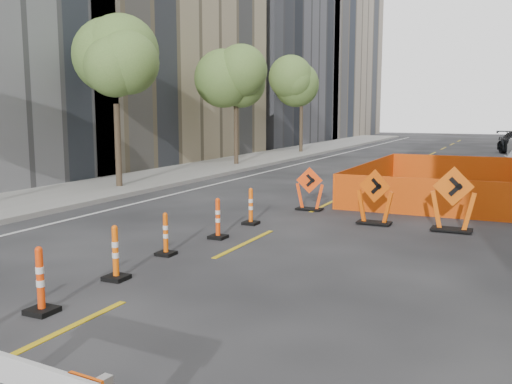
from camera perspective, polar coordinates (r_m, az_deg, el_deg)
The scene contains 16 objects.
ground_plane at distance 10.02m, azimuth -11.37°, elevation -9.90°, with size 140.00×140.00×0.00m, color black.
sidewalk_left at distance 24.71m, azimuth -11.71°, elevation 1.08°, with size 4.00×90.00×0.15m, color gray.
bld_left_d at distance 52.19m, azimuth -0.82°, elevation 12.57°, with size 12.00×16.00×14.00m, color #4C4C51.
bld_left_e at distance 67.53m, azimuth 5.45°, elevation 14.11°, with size 12.00×20.00×20.00m, color gray.
tree_l_b at distance 22.62m, azimuth -13.88°, elevation 11.66°, with size 2.80×2.80×5.95m.
tree_l_c at distance 31.05m, azimuth -2.03°, elevation 10.91°, with size 2.80×2.80×5.95m.
tree_l_d at distance 40.21m, azimuth 4.58°, elevation 10.29°, with size 2.80×2.80×5.95m.
channelizer_2 at distance 9.35m, azimuth -20.77°, elevation -8.24°, with size 0.41×0.41×1.05m, color #E73B09, non-canonical shape.
channelizer_3 at distance 10.74m, azimuth -13.88°, elevation -5.91°, with size 0.40×0.40×1.02m, color #EA5A09, non-canonical shape.
channelizer_4 at distance 12.32m, azimuth -9.03°, elevation -4.17°, with size 0.37×0.37×0.93m, color #DF5309, non-canonical shape.
channelizer_5 at distance 13.75m, azimuth -3.84°, elevation -2.64°, with size 0.39×0.39×0.99m, color #EE420A, non-canonical shape.
channelizer_6 at distance 15.40m, azimuth -0.53°, elevation -1.43°, with size 0.39×0.39×1.00m, color #FF5F0A, non-canonical shape.
chevron_sign_left at distance 17.63m, azimuth 5.39°, elevation 0.33°, with size 0.89×0.54×1.34m, color #F9420A, non-canonical shape.
chevron_sign_center at distance 15.70m, azimuth 11.80°, elevation -0.49°, with size 1.00×0.60×1.51m, color #DB4E09, non-canonical shape.
chevron_sign_right at distance 15.28m, azimuth 19.10°, elevation -0.69°, with size 1.12×0.67×1.67m, color #DF5409, non-canonical shape.
safety_fence at distance 21.69m, azimuth 17.96°, elevation 1.15°, with size 5.25×8.93×1.12m, color #FF650D, non-canonical shape.
Camera 1 is at (5.71, -7.62, 3.10)m, focal length 40.00 mm.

